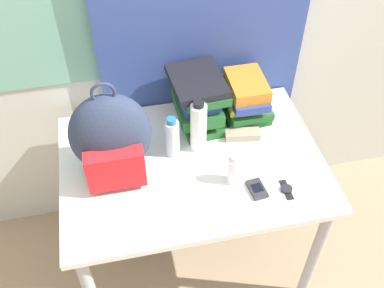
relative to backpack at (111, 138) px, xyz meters
name	(u,v)px	position (x,y,z in m)	size (l,w,h in m)	color
desk	(192,176)	(0.31, -0.02, -0.28)	(1.08, 0.76, 0.75)	silver
backpack	(111,138)	(0.00, 0.00, 0.00)	(0.31, 0.24, 0.43)	#2D3851
book_stack_left	(199,100)	(0.39, 0.21, -0.05)	(0.24, 0.28, 0.24)	#1E5623
book_stack_center	(245,98)	(0.60, 0.21, -0.08)	(0.21, 0.27, 0.20)	#1E5623
water_bottle	(172,138)	(0.24, 0.04, -0.09)	(0.06, 0.06, 0.19)	silver
sports_bottle	(198,127)	(0.35, 0.05, -0.06)	(0.07, 0.07, 0.25)	white
sunscreen_bottle	(234,170)	(0.44, -0.16, -0.11)	(0.05, 0.05, 0.14)	white
cell_phone	(257,189)	(0.52, -0.22, -0.17)	(0.07, 0.10, 0.02)	#2D2D33
sunglasses_case	(243,135)	(0.55, 0.07, -0.16)	(0.16, 0.08, 0.04)	gray
wristwatch	(287,189)	(0.64, -0.25, -0.18)	(0.04, 0.10, 0.01)	black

